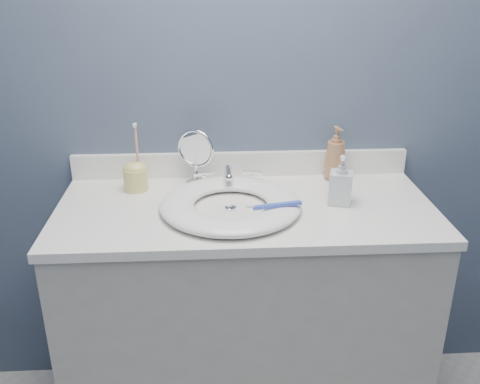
{
  "coord_description": "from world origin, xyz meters",
  "views": [
    {
      "loc": [
        -0.11,
        -0.6,
        1.6
      ],
      "look_at": [
        -0.02,
        0.94,
        0.94
      ],
      "focal_mm": 40.0,
      "sensor_mm": 36.0,
      "label": 1
    }
  ],
  "objects": [
    {
      "name": "soap_bottle_amber",
      "position": [
        0.34,
        1.18,
        0.98
      ],
      "size": [
        0.09,
        0.09,
        0.2
      ],
      "primitive_type": "imported",
      "rotation": [
        0.0,
        0.0,
        0.25
      ],
      "color": "#9C6C46",
      "rests_on": "countertop"
    },
    {
      "name": "drain",
      "position": [
        -0.05,
        0.94,
        0.88
      ],
      "size": [
        0.04,
        0.04,
        0.01
      ],
      "primitive_type": "cylinder",
      "color": "silver",
      "rests_on": "countertop"
    },
    {
      "name": "faucet",
      "position": [
        -0.05,
        1.14,
        0.91
      ],
      "size": [
        0.25,
        0.13,
        0.07
      ],
      "color": "silver",
      "rests_on": "countertop"
    },
    {
      "name": "soap_bottle_clear",
      "position": [
        0.31,
        0.98,
        0.96
      ],
      "size": [
        0.09,
        0.09,
        0.16
      ],
      "primitive_type": "imported",
      "rotation": [
        0.0,
        0.0,
        -0.28
      ],
      "color": "silver",
      "rests_on": "countertop"
    },
    {
      "name": "countertop",
      "position": [
        0.0,
        0.97,
        0.86
      ],
      "size": [
        1.22,
        0.57,
        0.03
      ],
      "primitive_type": "cube",
      "color": "white",
      "rests_on": "vanity_cabinet"
    },
    {
      "name": "basin",
      "position": [
        -0.05,
        0.94,
        0.9
      ],
      "size": [
        0.45,
        0.45,
        0.04
      ],
      "primitive_type": null,
      "color": "white",
      "rests_on": "countertop"
    },
    {
      "name": "toothbrush_holder",
      "position": [
        -0.37,
        1.13,
        0.93
      ],
      "size": [
        0.08,
        0.08,
        0.24
      ],
      "rotation": [
        0.0,
        0.0,
        0.0
      ],
      "color": "#E2D171",
      "rests_on": "countertop"
    },
    {
      "name": "makeup_mirror",
      "position": [
        -0.16,
        1.16,
        0.99
      ],
      "size": [
        0.13,
        0.08,
        0.2
      ],
      "rotation": [
        0.0,
        0.0,
        -0.41
      ],
      "color": "silver",
      "rests_on": "countertop"
    },
    {
      "name": "back_wall",
      "position": [
        0.0,
        1.25,
        1.2
      ],
      "size": [
        2.2,
        0.02,
        2.4
      ],
      "primitive_type": "cube",
      "color": "#434F65",
      "rests_on": "ground"
    },
    {
      "name": "vanity_cabinet",
      "position": [
        0.0,
        0.97,
        0.42
      ],
      "size": [
        1.2,
        0.55,
        0.85
      ],
      "primitive_type": "cube",
      "color": "#B4B0A4",
      "rests_on": "ground"
    },
    {
      "name": "toothbrush_lying",
      "position": [
        0.08,
        0.87,
        0.92
      ],
      "size": [
        0.17,
        0.05,
        0.02
      ],
      "rotation": [
        0.0,
        0.0,
        0.21
      ],
      "color": "blue",
      "rests_on": "basin"
    },
    {
      "name": "backsplash",
      "position": [
        0.0,
        1.24,
        0.93
      ],
      "size": [
        1.22,
        0.02,
        0.09
      ],
      "primitive_type": "cube",
      "color": "white",
      "rests_on": "countertop"
    }
  ]
}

